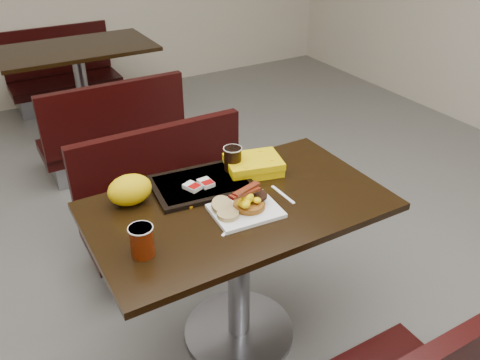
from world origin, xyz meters
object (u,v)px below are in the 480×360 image
hashbrown_sleeve_left (192,187)px  table_near (239,274)px  pancake_stack (249,204)px  clamshell (253,165)px  bench_near_n (175,202)px  hashbrown_sleeve_right (206,183)px  table_far (83,92)px  platter (246,211)px  tray (201,184)px  bench_far_s (109,123)px  paper_bag (130,190)px  knife (283,194)px  fork (228,230)px  bench_far_n (63,70)px  coffee_cup_near (142,241)px  coffee_cup_far (233,159)px

hashbrown_sleeve_left → table_near: bearing=-73.2°
pancake_stack → clamshell: bearing=55.6°
hashbrown_sleeve_left → clamshell: clamshell is taller
bench_near_n → hashbrown_sleeve_right: bearing=-96.9°
table_far → platter: size_ratio=4.60×
table_near → tray: bearing=109.8°
bench_far_s → tray: 1.75m
table_far → hashbrown_sleeve_right: size_ratio=17.33×
pancake_stack → paper_bag: (-0.39, 0.28, 0.03)m
table_near → knife: 0.42m
table_near → clamshell: bearing=45.8°
fork → tray: tray is taller
table_near → knife: bearing=-11.2°
knife → clamshell: size_ratio=0.65×
knife → tray: bearing=-133.1°
clamshell → tray: bearing=-167.4°
bench_far_n → hashbrown_sleeve_right: size_ratio=14.44×
fork → hashbrown_sleeve_left: size_ratio=1.73×
bench_near_n → coffee_cup_near: coffee_cup_near is taller
coffee_cup_near → tray: coffee_cup_near is taller
knife → fork: bearing=-73.4°
coffee_cup_near → tray: bearing=39.4°
hashbrown_sleeve_left → table_far: bearing=66.5°
fork → pancake_stack: bearing=-4.3°
pancake_stack → hashbrown_sleeve_right: bearing=108.0°
coffee_cup_near → table_near: bearing=14.2°
table_near → bench_near_n: size_ratio=1.20×
bench_near_n → coffee_cup_near: (-0.45, -0.81, 0.45)m
pancake_stack → fork: size_ratio=1.05×
hashbrown_sleeve_right → pancake_stack: bearing=-76.4°
coffee_cup_near → coffee_cup_far: (0.55, 0.34, 0.02)m
coffee_cup_far → pancake_stack: bearing=-106.9°
table_far → pancake_stack: bearing=-89.8°
bench_near_n → bench_far_n: size_ratio=1.00×
table_near → hashbrown_sleeve_left: size_ratio=17.27×
fork → coffee_cup_far: coffee_cup_far is taller
table_near → fork: size_ratio=9.97×
table_near → coffee_cup_near: bearing=-165.8°
pancake_stack → table_far: bearing=90.2°
bench_near_n → pancake_stack: size_ratio=7.94×
bench_near_n → bench_far_n: 2.60m
pancake_stack → hashbrown_sleeve_left: pancake_stack is taller
platter → knife: bearing=13.7°
pancake_stack → hashbrown_sleeve_right: size_ratio=1.82×
table_near → pancake_stack: (0.01, -0.06, 0.40)m
platter → paper_bag: 0.47m
bench_far_s → hashbrown_sleeve_left: bearing=-94.2°
bench_far_n → fork: fork is taller
table_far → hashbrown_sleeve_left: (-0.13, -2.43, 0.40)m
hashbrown_sleeve_left → clamshell: 0.31m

